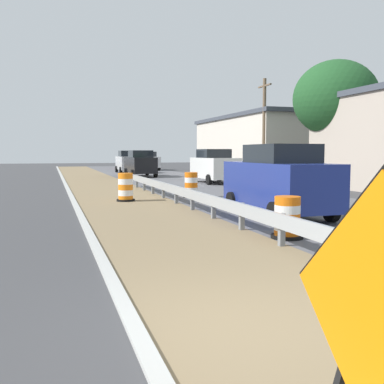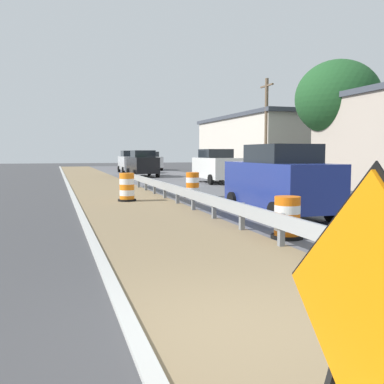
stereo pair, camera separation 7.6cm
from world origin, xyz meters
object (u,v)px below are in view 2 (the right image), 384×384
Objects in this scene: warning_sign_diamond at (369,326)px; utility_pole_mid at (266,128)px; traffic_barrel_mid at (127,188)px; traffic_barrel_far at (193,186)px; car_mid_far_lane at (216,166)px; traffic_barrel_close at (287,220)px; car_trailing_far_lane at (142,163)px; car_distant_a at (150,161)px; car_trailing_near_lane at (135,160)px; car_lead_far_lane at (131,162)px; car_lead_near_lane at (279,180)px.

utility_pole_mid reaches higher than warning_sign_diamond.
traffic_barrel_mid is 0.16× the size of utility_pole_mid.
traffic_barrel_far is 0.25× the size of car_mid_far_lane.
warning_sign_diamond is at bearing -104.06° from traffic_barrel_far.
traffic_barrel_close is 27.16m from car_trailing_far_lane.
car_trailing_far_lane is at bearing -16.22° from car_distant_a.
warning_sign_diamond is at bearing -116.11° from traffic_barrel_close.
traffic_barrel_mid is 0.24× the size of car_distant_a.
car_trailing_near_lane is 29.18m from car_mid_far_lane.
traffic_barrel_close is 21.40m from utility_pole_mid.
car_lead_far_lane reaches higher than car_trailing_near_lane.
traffic_barrel_close is at bearing 155.83° from car_lead_near_lane.
car_distant_a is at bearing 100.42° from utility_pole_mid.
car_trailing_far_lane reaches higher than car_trailing_near_lane.
car_distant_a is at bearing -14.97° from car_trailing_far_lane.
car_distant_a reaches higher than car_trailing_near_lane.
car_mid_far_lane is (4.28, 8.57, 0.59)m from traffic_barrel_far.
car_trailing_near_lane is 20.45m from car_trailing_far_lane.
car_lead_far_lane is (4.31, 24.99, 0.55)m from traffic_barrel_mid.
car_lead_far_lane is at bearing -10.94° from car_trailing_near_lane.
traffic_barrel_far is 13.07m from utility_pole_mid.
car_mid_far_lane is 0.93× the size of car_distant_a.
car_lead_far_lane reaches higher than warning_sign_diamond.
utility_pole_mid is (7.16, -7.94, 2.60)m from car_trailing_far_lane.
utility_pole_mid is at bearing -154.25° from car_lead_far_lane.
car_lead_far_lane is (1.34, 24.43, 0.57)m from traffic_barrel_far.
car_lead_near_lane is at bearing 178.94° from car_trailing_far_lane.
car_trailing_near_lane is 0.89× the size of car_trailing_far_lane.
car_lead_far_lane is at bearing 86.60° from traffic_barrel_close.
traffic_barrel_close is 47.56m from car_trailing_near_lane.
traffic_barrel_close is at bearing -116.82° from warning_sign_diamond.
warning_sign_diamond is 0.43× the size of car_mid_far_lane.
car_trailing_near_lane is 7.37m from car_distant_a.
traffic_barrel_close is 40.29m from car_distant_a.
warning_sign_diamond is 17.24m from traffic_barrel_far.
warning_sign_diamond is 0.42× the size of car_lead_far_lane.
warning_sign_diamond is 41.51m from car_lead_far_lane.
car_trailing_far_lane is 13.29m from car_distant_a.
car_mid_far_lane reaches higher than traffic_barrel_far.
utility_pole_mid is (8.99, 19.15, 3.23)m from traffic_barrel_close.
car_distant_a is (8.66, 47.10, -0.02)m from warning_sign_diamond.
car_distant_a is 0.69× the size of utility_pole_mid.
car_lead_far_lane is 16.12m from car_mid_far_lane.
traffic_barrel_close is at bearing 177.20° from car_lead_far_lane.
car_lead_near_lane reaches higher than car_trailing_far_lane.
traffic_barrel_close is 0.22× the size of car_mid_far_lane.
warning_sign_diamond is 29.23m from utility_pole_mid.
car_lead_near_lane is at bearing -115.15° from utility_pole_mid.
car_distant_a reaches higher than traffic_barrel_close.
car_trailing_far_lane is at bearing 86.15° from traffic_barrel_close.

